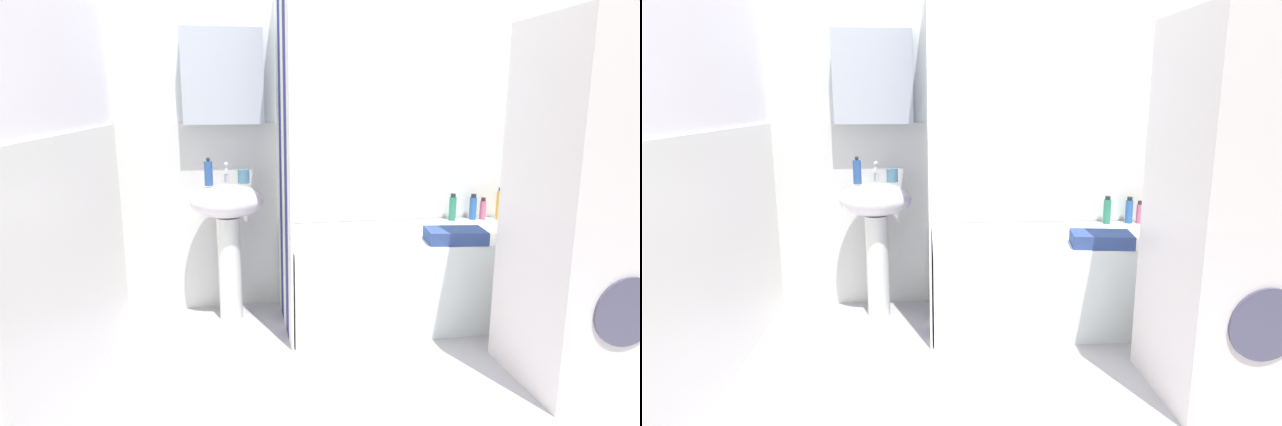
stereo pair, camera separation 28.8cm
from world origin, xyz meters
TOP-DOWN VIEW (x-y plane):
  - ground_plane at (0.00, 0.00)m, footprint 4.80×5.60m
  - wall_back_tiled at (-0.05, 1.26)m, footprint 3.60×0.18m
  - wall_left_tiled at (-1.57, 0.34)m, footprint 0.07×1.81m
  - sink at (-0.88, 1.03)m, footprint 0.44×0.34m
  - faucet at (-0.88, 1.11)m, footprint 0.03×0.12m
  - soap_dispenser at (-0.99, 1.03)m, footprint 0.05×0.05m
  - toothbrush_cup at (-0.78, 1.08)m, footprint 0.07×0.07m
  - bathtub at (0.25, 0.87)m, footprint 1.59×0.70m
  - shower_curtain at (-0.56, 0.87)m, footprint 0.01×0.70m
  - body_wash_bottle at (0.95, 1.13)m, footprint 0.07×0.07m
  - conditioner_bottle at (0.83, 1.15)m, footprint 0.04×0.04m
  - shampoo_bottle at (0.76, 1.16)m, footprint 0.05×0.05m
  - lotion_bottle at (0.61, 1.16)m, footprint 0.05×0.05m
  - towel_folded at (0.40, 0.63)m, footprint 0.35×0.25m
  - washer_dryer_stack at (0.76, 0.02)m, footprint 0.56×0.61m

SIDE VIEW (x-z plane):
  - ground_plane at x=0.00m, z-range -0.04..0.00m
  - bathtub at x=0.25m, z-range 0.00..0.54m
  - towel_folded at x=0.40m, z-range 0.54..0.62m
  - conditioner_bottle at x=0.83m, z-range 0.54..0.69m
  - sink at x=-0.88m, z-range 0.20..1.04m
  - shampoo_bottle at x=0.76m, z-range 0.54..0.71m
  - lotion_bottle at x=0.61m, z-range 0.54..0.72m
  - body_wash_bottle at x=0.95m, z-range 0.54..0.76m
  - washer_dryer_stack at x=0.76m, z-range 0.00..1.69m
  - toothbrush_cup at x=-0.78m, z-range 0.85..0.93m
  - faucet at x=-0.88m, z-range 0.84..0.97m
  - soap_dispenser at x=-0.99m, z-range 0.84..1.00m
  - shower_curtain at x=-0.56m, z-range 0.00..2.00m
  - wall_left_tiled at x=-1.57m, z-range -0.08..2.32m
  - wall_back_tiled at x=-0.05m, z-range -0.06..2.34m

